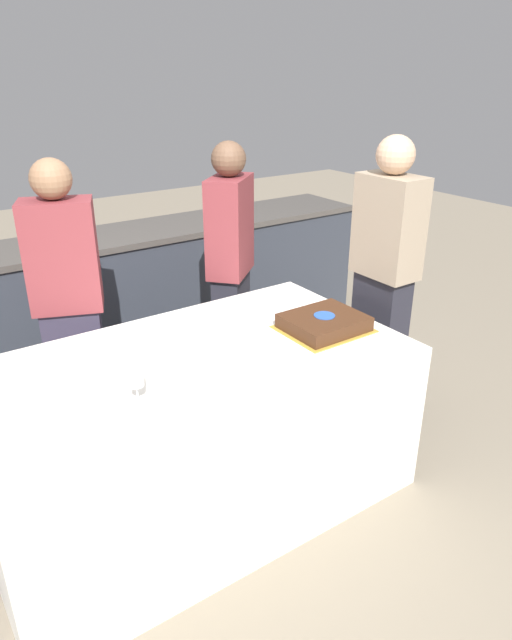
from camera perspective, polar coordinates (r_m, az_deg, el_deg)
The scene contains 11 objects.
ground_plane at distance 2.97m, azimuth -5.58°, elevation -17.11°, with size 14.00×14.00×0.00m, color gray.
back_counter at distance 4.02m, azimuth -17.19°, elevation 1.25°, with size 4.40×0.58×0.92m.
dining_table at distance 2.73m, azimuth -5.91°, elevation -11.00°, with size 1.90×1.06×0.77m.
cake at distance 2.79m, azimuth 6.81°, elevation -0.27°, with size 0.41×0.35×0.08m.
plate_stack at distance 2.51m, azimuth -10.27°, elevation -3.50°, with size 0.20×0.20×0.07m.
wine_glass at distance 2.19m, azimuth -11.94°, elevation -5.47°, with size 0.06×0.06×0.17m.
side_plate_near_cake at distance 2.99m, azimuth 1.96°, elevation 0.95°, with size 0.18×0.18×0.00m.
utensil_pile at distance 2.32m, azimuth 4.24°, elevation -6.19°, with size 0.13×0.09×0.02m.
person_cutting_cake at distance 3.41m, azimuth -2.54°, elevation 4.75°, with size 0.40×0.38×1.58m.
person_seated_right at distance 3.16m, azimuth 12.57°, elevation 3.28°, with size 0.20×0.34×1.65m.
person_standing_back at distance 3.05m, azimuth -18.14°, elevation 1.02°, with size 0.39×0.31×1.57m.
Camera 1 is at (-1.03, -1.98, 1.95)m, focal length 32.00 mm.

